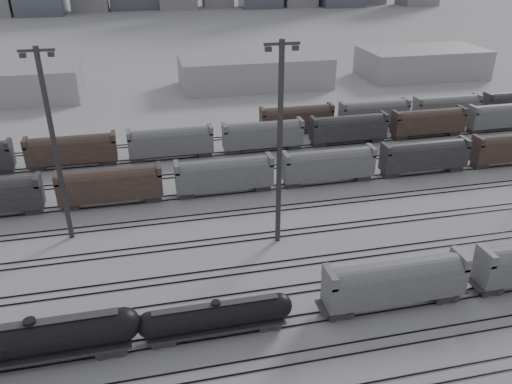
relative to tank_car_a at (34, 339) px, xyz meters
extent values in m
plane|color=silver|center=(31.84, -1.00, -2.74)|extent=(900.00, 900.00, 0.00)
cube|color=black|center=(31.84, -9.28, -2.66)|extent=(220.00, 0.07, 0.16)
cube|color=black|center=(31.84, -5.72, -2.66)|extent=(220.00, 0.07, 0.16)
cube|color=black|center=(31.84, -4.28, -2.66)|extent=(220.00, 0.07, 0.16)
cube|color=black|center=(31.84, -0.72, -2.66)|extent=(220.00, 0.07, 0.16)
cube|color=black|center=(31.84, 0.72, -2.66)|extent=(220.00, 0.07, 0.16)
cube|color=black|center=(31.84, 4.28, -2.66)|extent=(220.00, 0.07, 0.16)
cube|color=black|center=(31.84, 5.72, -2.66)|extent=(220.00, 0.07, 0.16)
cube|color=black|center=(31.84, 9.28, -2.66)|extent=(220.00, 0.07, 0.16)
cube|color=black|center=(31.84, 10.72, -2.66)|extent=(220.00, 0.07, 0.16)
cube|color=black|center=(31.84, 16.28, -2.66)|extent=(220.00, 0.07, 0.16)
cube|color=black|center=(31.84, 17.72, -2.66)|extent=(220.00, 0.07, 0.16)
cube|color=black|center=(31.84, 23.28, -2.66)|extent=(220.00, 0.07, 0.16)
cube|color=black|center=(31.84, 24.72, -2.66)|extent=(220.00, 0.07, 0.16)
cube|color=black|center=(31.84, 30.28, -2.66)|extent=(220.00, 0.07, 0.16)
cube|color=black|center=(31.84, 31.72, -2.66)|extent=(220.00, 0.07, 0.16)
cube|color=black|center=(31.84, 38.28, -2.66)|extent=(220.00, 0.07, 0.16)
cube|color=black|center=(31.84, 39.72, -2.66)|extent=(220.00, 0.07, 0.16)
cube|color=black|center=(31.84, 46.28, -2.66)|extent=(220.00, 0.07, 0.16)
cube|color=black|center=(31.84, 47.72, -2.66)|extent=(220.00, 0.07, 0.16)
cube|color=black|center=(31.84, 54.28, -2.66)|extent=(220.00, 0.07, 0.16)
cube|color=black|center=(31.84, 55.72, -2.66)|extent=(220.00, 0.07, 0.16)
cube|color=#262628|center=(6.60, 0.00, -2.13)|extent=(2.86, 2.31, 0.77)
cube|color=#262628|center=(0.00, 0.00, -1.58)|extent=(17.06, 2.97, 0.28)
cylinder|color=black|center=(0.00, 0.00, 0.18)|extent=(15.96, 3.19, 3.19)
sphere|color=black|center=(7.98, 0.00, 0.18)|extent=(3.19, 3.19, 3.19)
cylinder|color=black|center=(0.00, 0.00, 1.94)|extent=(1.10, 1.10, 0.55)
cube|color=#262628|center=(0.00, 0.00, 1.83)|extent=(15.41, 0.99, 0.07)
cube|color=#262628|center=(11.47, 0.00, -2.25)|extent=(2.30, 1.86, 0.62)
cube|color=#262628|center=(22.08, 0.00, -2.25)|extent=(2.30, 1.86, 0.62)
cube|color=#262628|center=(16.78, 0.00, -1.81)|extent=(13.70, 2.39, 0.22)
cylinder|color=black|center=(16.78, 0.00, -0.39)|extent=(12.82, 2.56, 2.56)
sphere|color=black|center=(10.37, 0.00, -0.39)|extent=(2.56, 2.56, 2.56)
sphere|color=black|center=(23.19, 0.00, -0.39)|extent=(2.56, 2.56, 2.56)
cylinder|color=black|center=(16.78, 0.00, 1.02)|extent=(0.88, 0.88, 0.44)
cube|color=#262628|center=(16.78, 0.00, 0.93)|extent=(12.38, 0.80, 0.05)
cube|color=#262628|center=(29.62, 0.00, -2.18)|extent=(2.65, 2.14, 0.71)
cube|color=#262628|center=(41.85, 0.00, -2.18)|extent=(2.65, 2.14, 0.71)
cube|color=slate|center=(35.73, 0.00, 0.22)|extent=(15.28, 3.06, 3.26)
cylinder|color=slate|center=(35.73, 0.00, 1.44)|extent=(13.85, 2.95, 2.95)
cube|color=slate|center=(28.40, 0.00, 2.25)|extent=(0.71, 3.06, 1.43)
cube|color=slate|center=(43.07, 0.00, 2.25)|extent=(0.71, 3.06, 1.43)
cone|color=#262628|center=(35.73, 0.00, -1.77)|extent=(2.44, 2.44, 0.92)
cube|color=#262628|center=(47.39, 0.00, -2.19)|extent=(2.61, 2.11, 0.70)
cube|color=slate|center=(46.18, 0.00, 2.18)|extent=(0.70, 3.01, 1.40)
cylinder|color=#363638|center=(0.77, 22.45, 9.68)|extent=(0.64, 0.64, 24.84)
cube|color=#363638|center=(0.77, 22.45, 21.60)|extent=(3.97, 0.30, 0.30)
cube|color=#363638|center=(-0.72, 22.45, 21.11)|extent=(0.70, 0.50, 0.50)
cube|color=#363638|center=(2.26, 22.45, 21.11)|extent=(0.70, 0.50, 0.50)
cylinder|color=#363638|center=(27.25, 15.63, 10.12)|extent=(0.66, 0.66, 25.71)
cube|color=#363638|center=(27.25, 15.63, 22.45)|extent=(4.11, 0.31, 0.31)
cube|color=#363638|center=(25.71, 15.63, 21.94)|extent=(0.72, 0.51, 0.51)
cube|color=#363638|center=(28.79, 15.63, 21.94)|extent=(0.72, 0.51, 0.51)
cube|color=brown|center=(5.84, 31.00, 0.06)|extent=(15.00, 3.00, 5.60)
cube|color=slate|center=(22.84, 31.00, 0.06)|extent=(15.00, 3.00, 5.60)
cube|color=slate|center=(39.84, 31.00, 0.06)|extent=(15.00, 3.00, 5.60)
cube|color=#262628|center=(56.84, 31.00, 0.06)|extent=(15.00, 3.00, 5.60)
cube|color=brown|center=(73.84, 31.00, 0.06)|extent=(15.00, 3.00, 5.60)
cube|color=brown|center=(-1.16, 47.00, 0.06)|extent=(15.00, 3.00, 5.60)
cube|color=slate|center=(15.84, 47.00, 0.06)|extent=(15.00, 3.00, 5.60)
cube|color=slate|center=(32.84, 47.00, 0.06)|extent=(15.00, 3.00, 5.60)
cube|color=#262628|center=(49.84, 47.00, 0.06)|extent=(15.00, 3.00, 5.60)
cube|color=brown|center=(66.84, 47.00, 0.06)|extent=(15.00, 3.00, 5.60)
cube|color=slate|center=(83.84, 47.00, 0.06)|extent=(15.00, 3.00, 5.60)
cube|color=brown|center=(41.84, 55.00, 0.06)|extent=(15.00, 3.00, 5.60)
cube|color=slate|center=(58.84, 55.00, 0.06)|extent=(15.00, 3.00, 5.60)
cube|color=slate|center=(75.84, 55.00, 0.06)|extent=(15.00, 3.00, 5.60)
cube|color=#AAA9AC|center=(41.84, 94.00, 1.26)|extent=(40.00, 18.00, 8.00)
cube|color=#AAA9AC|center=(91.84, 94.00, 1.26)|extent=(35.00, 18.00, 8.00)
camera|label=1|loc=(12.03, -38.26, 32.21)|focal=35.00mm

